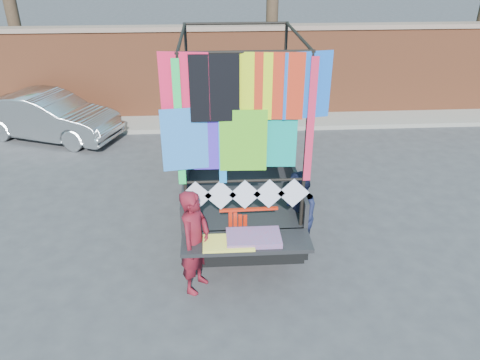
{
  "coord_description": "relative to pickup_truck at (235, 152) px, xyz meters",
  "views": [
    {
      "loc": [
        -0.85,
        -6.25,
        4.76
      ],
      "look_at": [
        -0.45,
        0.14,
        1.42
      ],
      "focal_mm": 35.0,
      "sensor_mm": 36.0,
      "label": 1
    }
  ],
  "objects": [
    {
      "name": "ground",
      "position": [
        0.41,
        -2.38,
        -0.88
      ],
      "size": [
        90.0,
        90.0,
        0.0
      ],
      "primitive_type": "plane",
      "color": "#38383A",
      "rests_on": "ground"
    },
    {
      "name": "brick_wall",
      "position": [
        0.41,
        4.62,
        0.44
      ],
      "size": [
        30.0,
        0.45,
        2.61
      ],
      "color": "#9A4D2C",
      "rests_on": "ground"
    },
    {
      "name": "curb",
      "position": [
        0.41,
        3.92,
        -0.82
      ],
      "size": [
        30.0,
        1.2,
        0.12
      ],
      "primitive_type": "cube",
      "color": "gray",
      "rests_on": "ground"
    },
    {
      "name": "pickup_truck",
      "position": [
        0.0,
        0.0,
        0.0
      ],
      "size": [
        2.21,
        5.55,
        3.5
      ],
      "color": "black",
      "rests_on": "ground"
    },
    {
      "name": "sedan",
      "position": [
        -4.69,
        3.2,
        -0.27
      ],
      "size": [
        3.92,
        2.53,
        1.22
      ],
      "primitive_type": "imported",
      "rotation": [
        0.0,
        0.0,
        1.21
      ],
      "color": "#B4B9BC",
      "rests_on": "ground"
    },
    {
      "name": "woman",
      "position": [
        -0.74,
        -3.02,
        -0.06
      ],
      "size": [
        0.63,
        0.72,
        1.65
      ],
      "primitive_type": "imported",
      "rotation": [
        0.0,
        0.0,
        1.1
      ],
      "color": "maroon",
      "rests_on": "ground"
    },
    {
      "name": "man",
      "position": [
        0.87,
        -2.33,
        -0.12
      ],
      "size": [
        0.62,
        0.77,
        1.53
      ],
      "primitive_type": "imported",
      "rotation": [
        0.0,
        0.0,
        -1.52
      ],
      "color": "#161B37",
      "rests_on": "ground"
    },
    {
      "name": "streamer_bundle",
      "position": [
        -0.03,
        -2.68,
        0.08
      ],
      "size": [
        0.88,
        0.07,
        0.61
      ],
      "color": "red",
      "rests_on": "ground"
    }
  ]
}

